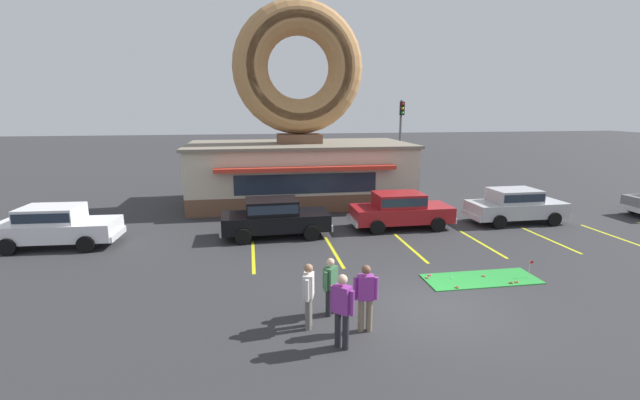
{
  "coord_description": "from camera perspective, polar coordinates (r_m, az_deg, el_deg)",
  "views": [
    {
      "loc": [
        -4.81,
        -10.02,
        5.29
      ],
      "look_at": [
        -2.34,
        5.0,
        2.0
      ],
      "focal_mm": 24.0,
      "sensor_mm": 36.0,
      "label": 1
    }
  ],
  "objects": [
    {
      "name": "mini_donut_mid_left",
      "position": [
        14.7,
        24.75,
        -9.88
      ],
      "size": [
        0.13,
        0.13,
        0.04
      ],
      "primitive_type": "torus",
      "color": "#A5724C",
      "rests_on": "putting_mat"
    },
    {
      "name": "parking_stripe_centre",
      "position": [
        18.29,
        20.71,
        -5.42
      ],
      "size": [
        0.12,
        3.6,
        0.01
      ],
      "primitive_type": "cube",
      "color": "yellow",
      "rests_on": "ground"
    },
    {
      "name": "parking_stripe_mid_left",
      "position": [
        17.02,
        11.87,
        -6.18
      ],
      "size": [
        0.12,
        3.6,
        0.01
      ],
      "primitive_type": "cube",
      "color": "yellow",
      "rests_on": "ground"
    },
    {
      "name": "car_black",
      "position": [
        17.91,
        -6.1,
        -2.16
      ],
      "size": [
        4.6,
        2.06,
        1.6
      ],
      "color": "black",
      "rests_on": "ground"
    },
    {
      "name": "pedestrian_leather_jacket_man",
      "position": [
        11.22,
        1.4,
        -11.14
      ],
      "size": [
        0.43,
        0.48,
        1.55
      ],
      "color": "#232328",
      "rests_on": "ground"
    },
    {
      "name": "putting_flag_pin",
      "position": [
        15.18,
        26.27,
        -7.76
      ],
      "size": [
        0.13,
        0.01,
        0.55
      ],
      "color": "silver",
      "rests_on": "putting_mat"
    },
    {
      "name": "donut_shop_building",
      "position": [
        24.18,
        -2.79,
        8.5
      ],
      "size": [
        12.3,
        6.75,
        10.96
      ],
      "color": "brown",
      "rests_on": "ground"
    },
    {
      "name": "pedestrian_blue_sweater_man",
      "position": [
        10.58,
        -1.54,
        -12.26
      ],
      "size": [
        0.33,
        0.58,
        1.65
      ],
      "color": "slate",
      "rests_on": "ground"
    },
    {
      "name": "mini_donut_mid_centre",
      "position": [
        14.56,
        24.13,
        -10.03
      ],
      "size": [
        0.13,
        0.13,
        0.04
      ],
      "primitive_type": "torus",
      "color": "brown",
      "rests_on": "putting_mat"
    },
    {
      "name": "traffic_light_pole",
      "position": [
        30.24,
        10.71,
        8.99
      ],
      "size": [
        0.28,
        0.47,
        5.8
      ],
      "color": "#595B60",
      "rests_on": "ground"
    },
    {
      "name": "putting_mat",
      "position": [
        14.59,
        20.68,
        -9.83
      ],
      "size": [
        3.59,
        1.32,
        0.03
      ],
      "primitive_type": "cube",
      "color": "green",
      "rests_on": "ground"
    },
    {
      "name": "ground_plane",
      "position": [
        12.31,
        15.11,
        -13.7
      ],
      "size": [
        160.0,
        160.0,
        0.0
      ],
      "primitive_type": "plane",
      "color": "#2D2D30"
    },
    {
      "name": "parking_stripe_far_left",
      "position": [
        15.93,
        -8.89,
        -7.35
      ],
      "size": [
        0.12,
        3.6,
        0.01
      ],
      "primitive_type": "cube",
      "color": "yellow",
      "rests_on": "ground"
    },
    {
      "name": "parking_stripe_right",
      "position": [
        21.88,
        34.49,
        -3.99
      ],
      "size": [
        0.12,
        3.6,
        0.01
      ],
      "primitive_type": "cube",
      "color": "yellow",
      "rests_on": "ground"
    },
    {
      "name": "trash_bin",
      "position": [
        23.05,
        12.63,
        -0.11
      ],
      "size": [
        0.57,
        0.57,
        0.97
      ],
      "color": "#232833",
      "rests_on": "ground"
    },
    {
      "name": "car_white",
      "position": [
        19.44,
        -31.83,
        -2.82
      ],
      "size": [
        4.64,
        2.14,
        1.6
      ],
      "color": "silver",
      "rests_on": "ground"
    },
    {
      "name": "parking_stripe_left",
      "position": [
        16.21,
        1.85,
        -6.85
      ],
      "size": [
        0.12,
        3.6,
        0.01
      ],
      "primitive_type": "cube",
      "color": "yellow",
      "rests_on": "ground"
    },
    {
      "name": "car_red",
      "position": [
        19.43,
        10.65,
        -1.17
      ],
      "size": [
        4.56,
        1.99,
        1.6
      ],
      "color": "maroon",
      "rests_on": "ground"
    },
    {
      "name": "mini_donut_near_left",
      "position": [
        14.12,
        14.12,
        -9.99
      ],
      "size": [
        0.13,
        0.13,
        0.04
      ],
      "primitive_type": "torus",
      "color": "#A5724C",
      "rests_on": "putting_mat"
    },
    {
      "name": "mini_donut_near_right",
      "position": [
        14.33,
        14.43,
        -9.67
      ],
      "size": [
        0.13,
        0.13,
        0.04
      ],
      "primitive_type": "torus",
      "color": "#D8667F",
      "rests_on": "putting_mat"
    },
    {
      "name": "mini_donut_far_left",
      "position": [
        13.64,
        17.8,
        -11.02
      ],
      "size": [
        0.13,
        0.13,
        0.04
      ],
      "primitive_type": "torus",
      "color": "brown",
      "rests_on": "putting_mat"
    },
    {
      "name": "golf_ball",
      "position": [
        14.32,
        17.16,
        -9.83
      ],
      "size": [
        0.04,
        0.04,
        0.04
      ],
      "primitive_type": "sphere",
      "color": "white",
      "rests_on": "putting_mat"
    },
    {
      "name": "pedestrian_hooded_kid",
      "position": [
        10.47,
        6.09,
        -12.47
      ],
      "size": [
        0.59,
        0.29,
        1.68
      ],
      "color": "#7F7056",
      "rests_on": "ground"
    },
    {
      "name": "mini_donut_mid_right",
      "position": [
        14.79,
        21.03,
        -9.42
      ],
      "size": [
        0.13,
        0.13,
        0.04
      ],
      "primitive_type": "torus",
      "color": "#A5724C",
      "rests_on": "putting_mat"
    },
    {
      "name": "car_silver",
      "position": [
        21.96,
        24.58,
        -0.53
      ],
      "size": [
        4.58,
        2.01,
        1.6
      ],
      "color": "#B2B5BA",
      "rests_on": "ground"
    },
    {
      "name": "parking_stripe_mid_right",
      "position": [
        19.94,
        28.22,
        -4.68
      ],
      "size": [
        0.12,
        3.6,
        0.01
      ],
      "primitive_type": "cube",
      "color": "yellow",
      "rests_on": "ground"
    },
    {
      "name": "pedestrian_clipboard_woman",
      "position": [
        9.74,
        2.96,
        -14.12
      ],
      "size": [
        0.46,
        0.43,
        1.75
      ],
      "color": "#232328",
      "rests_on": "ground"
    }
  ]
}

